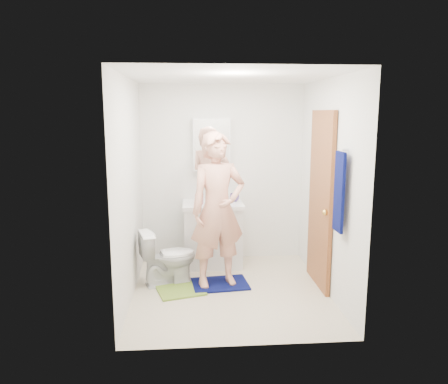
% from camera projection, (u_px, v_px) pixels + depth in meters
% --- Properties ---
extents(floor, '(2.20, 2.40, 0.02)m').
position_uv_depth(floor, '(230.00, 292.00, 5.02)').
color(floor, beige).
rests_on(floor, ground).
extents(ceiling, '(2.20, 2.40, 0.02)m').
position_uv_depth(ceiling, '(231.00, 75.00, 4.58)').
color(ceiling, white).
rests_on(ceiling, ground).
extents(wall_back, '(2.20, 0.02, 2.40)m').
position_uv_depth(wall_back, '(222.00, 173.00, 5.99)').
color(wall_back, silver).
rests_on(wall_back, ground).
extents(wall_front, '(2.20, 0.02, 2.40)m').
position_uv_depth(wall_front, '(244.00, 214.00, 3.62)').
color(wall_front, silver).
rests_on(wall_front, ground).
extents(wall_left, '(0.02, 2.40, 2.40)m').
position_uv_depth(wall_left, '(128.00, 190.00, 4.72)').
color(wall_left, silver).
rests_on(wall_left, ground).
extents(wall_right, '(0.02, 2.40, 2.40)m').
position_uv_depth(wall_right, '(329.00, 187.00, 4.89)').
color(wall_right, silver).
rests_on(wall_right, ground).
extents(vanity_cabinet, '(0.75, 0.55, 0.80)m').
position_uv_depth(vanity_cabinet, '(213.00, 236.00, 5.83)').
color(vanity_cabinet, white).
rests_on(vanity_cabinet, floor).
extents(countertop, '(0.79, 0.59, 0.05)m').
position_uv_depth(countertop, '(213.00, 205.00, 5.76)').
color(countertop, white).
rests_on(countertop, vanity_cabinet).
extents(sink_basin, '(0.40, 0.40, 0.03)m').
position_uv_depth(sink_basin, '(213.00, 203.00, 5.75)').
color(sink_basin, white).
rests_on(sink_basin, countertop).
extents(faucet, '(0.03, 0.03, 0.12)m').
position_uv_depth(faucet, '(212.00, 196.00, 5.92)').
color(faucet, silver).
rests_on(faucet, countertop).
extents(medicine_cabinet, '(0.50, 0.12, 0.70)m').
position_uv_depth(medicine_cabinet, '(212.00, 144.00, 5.84)').
color(medicine_cabinet, white).
rests_on(medicine_cabinet, wall_back).
extents(mirror_panel, '(0.46, 0.01, 0.66)m').
position_uv_depth(mirror_panel, '(212.00, 145.00, 5.78)').
color(mirror_panel, white).
rests_on(mirror_panel, wall_back).
extents(door, '(0.05, 0.80, 2.05)m').
position_uv_depth(door, '(320.00, 200.00, 5.06)').
color(door, '#9E582B').
rests_on(door, ground).
extents(door_knob, '(0.07, 0.07, 0.07)m').
position_uv_depth(door_knob, '(325.00, 212.00, 4.76)').
color(door_knob, gold).
rests_on(door_knob, door).
extents(towel, '(0.03, 0.24, 0.80)m').
position_uv_depth(towel, '(339.00, 192.00, 4.31)').
color(towel, '#070D4A').
rests_on(towel, wall_right).
extents(towel_hook, '(0.06, 0.02, 0.02)m').
position_uv_depth(towel_hook, '(345.00, 149.00, 4.24)').
color(towel_hook, silver).
rests_on(towel_hook, wall_right).
extents(toilet, '(0.73, 0.54, 0.66)m').
position_uv_depth(toilet, '(168.00, 257.00, 5.19)').
color(toilet, white).
rests_on(toilet, floor).
extents(bath_mat, '(0.70, 0.54, 0.02)m').
position_uv_depth(bath_mat, '(220.00, 284.00, 5.20)').
color(bath_mat, '#070D4A').
rests_on(bath_mat, floor).
extents(green_rug, '(0.61, 0.55, 0.02)m').
position_uv_depth(green_rug, '(181.00, 290.00, 5.01)').
color(green_rug, olive).
rests_on(green_rug, floor).
extents(soap_dispenser, '(0.11, 0.11, 0.21)m').
position_uv_depth(soap_dispenser, '(199.00, 197.00, 5.63)').
color(soap_dispenser, '#BE5865').
rests_on(soap_dispenser, countertop).
extents(toothbrush_cup, '(0.17, 0.17, 0.10)m').
position_uv_depth(toothbrush_cup, '(234.00, 197.00, 5.84)').
color(toothbrush_cup, '#553C84').
rests_on(toothbrush_cup, countertop).
extents(man, '(0.74, 0.59, 1.79)m').
position_uv_depth(man, '(218.00, 210.00, 5.02)').
color(man, '#E1997E').
rests_on(man, bath_mat).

